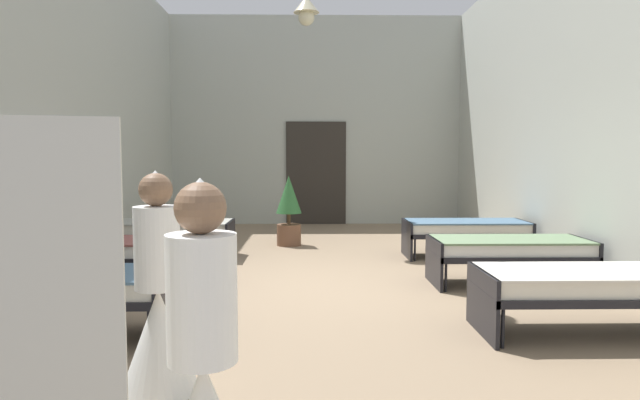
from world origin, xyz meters
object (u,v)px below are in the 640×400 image
Objects in this scene: bed_right_row_1 at (509,249)px; nurse_near_aisle at (204,400)px; bed_right_row_0 at (587,285)px; bed_left_row_2 at (171,230)px; bed_left_row_1 at (131,250)px; bed_right_row_2 at (466,229)px; potted_plant at (289,208)px; nurse_mid_aisle at (159,314)px; bed_left_row_0 at (60,287)px.

nurse_near_aisle reaches higher than bed_right_row_1.
bed_left_row_2 is (-4.64, 3.80, 0.00)m from bed_right_row_0.
bed_left_row_2 is at bearing 140.66° from bed_right_row_0.
bed_left_row_2 is (0.00, 1.90, 0.00)m from bed_left_row_1.
potted_plant reaches higher than bed_right_row_2.
nurse_mid_aisle is at bearing -125.06° from bed_right_row_2.
bed_right_row_1 is at bearing 90.00° from bed_right_row_0.
bed_left_row_1 is at bearing 28.73° from nurse_mid_aisle.
bed_right_row_0 and bed_right_row_2 have the same top height.
potted_plant reaches higher than bed_left_row_2.
bed_left_row_0 and bed_left_row_1 have the same top height.
bed_right_row_1 is at bearing -90.00° from bed_right_row_2.
potted_plant is at bearing 132.64° from bed_right_row_1.
bed_right_row_0 is 1.53× the size of potted_plant.
bed_left_row_1 is at bearing 157.71° from bed_right_row_0.
bed_right_row_0 and bed_left_row_2 have the same top height.
bed_right_row_1 is 5.24m from nurse_near_aisle.
bed_right_row_2 is at bearing 39.34° from bed_left_row_0.
nurse_mid_aisle is at bearing -138.75° from bed_right_row_1.
bed_left_row_0 is 1.00× the size of bed_right_row_0.
bed_right_row_1 is 1.28× the size of nurse_near_aisle.
bed_left_row_0 is 1.28× the size of nurse_near_aisle.
bed_left_row_0 is 5.30m from potted_plant.
bed_left_row_1 is 1.28× the size of nurse_mid_aisle.
potted_plant reaches higher than bed_right_row_0.
bed_right_row_0 is at bearing -39.34° from bed_left_row_2.
bed_left_row_2 is 5.08m from nurse_mid_aisle.
bed_left_row_2 is at bearing -146.75° from potted_plant.
bed_left_row_0 and bed_right_row_1 have the same top height.
nurse_near_aisle is at bearing -123.81° from bed_right_row_1.
potted_plant is at bearing 70.13° from bed_left_row_0.
bed_left_row_2 is 1.00× the size of bed_right_row_2.
nurse_mid_aisle is 1.19× the size of potted_plant.
potted_plant is at bearing 87.60° from nurse_near_aisle.
nurse_near_aisle reaches higher than bed_left_row_1.
bed_left_row_0 is 1.00× the size of bed_right_row_2.
nurse_mid_aisle is at bearing -44.33° from bed_left_row_0.
bed_right_row_2 is at bearing -22.58° from potted_plant.
bed_right_row_0 is (4.64, 0.00, 0.00)m from bed_left_row_0.
bed_right_row_0 is at bearing -90.00° from bed_right_row_1.
bed_right_row_1 is at bearing 22.29° from bed_left_row_0.
bed_left_row_2 is 2.16m from potted_plant.
nurse_near_aisle is at bearing -90.60° from potted_plant.
bed_right_row_0 is 5.99m from bed_left_row_2.
bed_right_row_1 and bed_left_row_2 have the same top height.
bed_left_row_1 is at bearing 180.00° from bed_right_row_1.
bed_left_row_0 is 1.00× the size of bed_right_row_1.
bed_left_row_0 is 1.00× the size of bed_left_row_2.
bed_left_row_0 is at bearing 123.27° from nurse_near_aisle.
nurse_mid_aisle is 6.15m from potted_plant.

